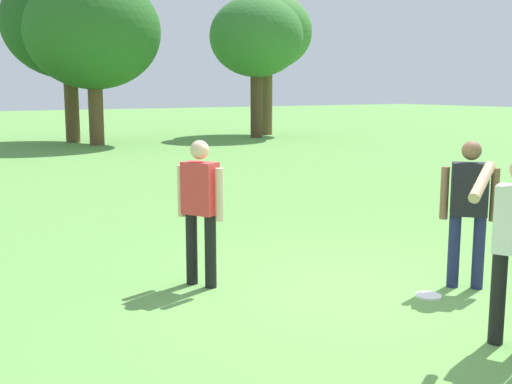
% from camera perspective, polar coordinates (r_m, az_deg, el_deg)
% --- Properties ---
extents(ground_plane, '(120.00, 120.00, 0.00)m').
position_cam_1_polar(ground_plane, '(7.02, 9.00, -9.08)').
color(ground_plane, '#609947').
extents(person_catcher, '(0.37, 0.55, 1.64)m').
position_cam_1_polar(person_catcher, '(7.05, -5.00, -1.01)').
color(person_catcher, black).
rests_on(person_catcher, ground).
extents(person_bystander, '(0.46, 0.46, 1.64)m').
position_cam_1_polar(person_bystander, '(7.33, 18.51, -1.07)').
color(person_bystander, '#1E234C').
rests_on(person_bystander, ground).
extents(frisbee, '(0.27, 0.27, 0.03)m').
position_cam_1_polar(frisbee, '(7.11, 15.19, -8.97)').
color(frisbee, white).
rests_on(frisbee, ground).
extents(tree_far_right, '(5.17, 5.17, 6.94)m').
position_cam_1_polar(tree_far_right, '(27.24, -16.49, 14.23)').
color(tree_far_right, brown).
rests_on(tree_far_right, ground).
extents(tree_slender_mid, '(5.13, 5.13, 6.49)m').
position_cam_1_polar(tree_slender_mid, '(25.58, -14.41, 13.71)').
color(tree_slender_mid, brown).
rests_on(tree_slender_mid, ground).
extents(tree_back_left, '(4.10, 4.10, 6.15)m').
position_cam_1_polar(tree_back_left, '(28.57, 0.04, 13.66)').
color(tree_back_left, '#4C3823').
rests_on(tree_back_left, ground).
extents(tree_back_right, '(4.21, 4.21, 6.57)m').
position_cam_1_polar(tree_back_right, '(30.51, 0.98, 14.07)').
color(tree_back_right, brown).
rests_on(tree_back_right, ground).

